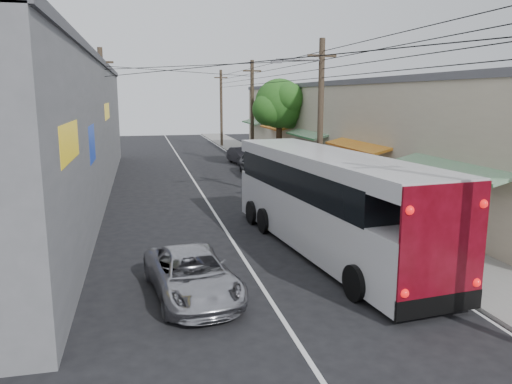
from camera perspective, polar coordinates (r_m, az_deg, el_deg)
ground at (r=11.55m, az=4.83°, el=-16.88°), size 120.00×120.00×0.00m
sidewalk at (r=31.69m, az=5.02°, el=1.27°), size 3.00×80.00×0.12m
building_right at (r=34.80m, az=11.18°, el=7.10°), size 7.09×40.00×6.25m
building_left at (r=28.25m, az=-23.95°, el=6.53°), size 7.20×36.00×7.25m
utility_poles at (r=30.71m, az=-1.11°, el=8.64°), size 11.80×45.28×8.00m
street_tree at (r=37.11m, az=2.79°, el=9.88°), size 4.40×4.00×6.60m
coach_bus at (r=17.51m, az=7.99°, el=-0.99°), size 3.77×12.18×3.45m
jeepney at (r=13.78m, az=-7.31°, el=-9.35°), size 2.66×4.72×1.25m
parked_suv at (r=24.19m, az=4.06°, el=-0.00°), size 2.50×5.54×1.58m
parked_car_mid at (r=34.35m, az=-0.13°, el=3.31°), size 2.32×4.84×1.60m
parked_car_far at (r=39.85m, az=-1.62°, el=4.17°), size 1.90×4.14×1.31m
pedestrian_near at (r=24.09m, az=8.16°, el=0.07°), size 0.55×0.37×1.50m
pedestrian_far at (r=22.77m, az=9.47°, el=-0.63°), size 0.85×0.74×1.49m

